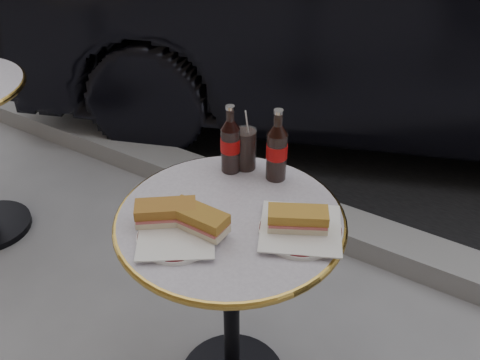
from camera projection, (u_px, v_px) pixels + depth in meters
The scene contains 11 objects.
curb at pixel (337, 227), 2.44m from camera, with size 40.00×0.20×0.12m, color gray.
bistro_table at pixel (231, 310), 1.63m from camera, with size 0.62×0.62×0.73m, color #BAB2C4, non-canonical shape.
plate_left at pixel (177, 236), 1.35m from camera, with size 0.20×0.20×0.01m, color white.
plate_right at pixel (300, 230), 1.36m from camera, with size 0.22×0.22×0.01m, color white.
sandwich_left_a at pixel (166, 213), 1.37m from camera, with size 0.16×0.07×0.05m, color #A26929.
sandwich_left_b at pixel (199, 220), 1.35m from camera, with size 0.15×0.07×0.05m, color #A27129.
sandwich_right at pixel (298, 220), 1.35m from camera, with size 0.15×0.07×0.05m, color #B6812E.
cola_bottle_left at pixel (230, 139), 1.54m from camera, with size 0.06×0.06×0.21m, color black, non-canonical shape.
cola_bottle_right at pixel (277, 145), 1.51m from camera, with size 0.06×0.06×0.22m, color black, non-canonical shape.
cola_glass at pixel (246, 149), 1.58m from camera, with size 0.06×0.06×0.13m, color black.
parked_car at pixel (406, 6), 2.97m from camera, with size 4.36×1.51×1.43m, color black.
Camera 1 is at (0.60, -0.93, 1.63)m, focal length 40.00 mm.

